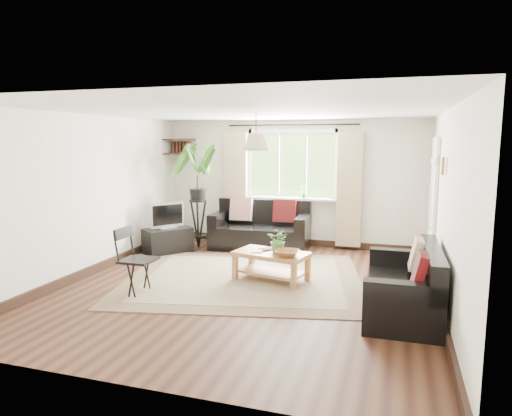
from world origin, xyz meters
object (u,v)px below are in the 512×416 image
(sofa_back, at_px, (260,226))
(tv_stand, at_px, (168,240))
(coffee_table, at_px, (271,266))
(palm_stand, at_px, (198,196))
(sofa_right, at_px, (402,281))
(folding_chair, at_px, (139,261))

(sofa_back, bearing_deg, tv_stand, -155.07)
(sofa_back, height_order, coffee_table, sofa_back)
(coffee_table, xyz_separation_m, palm_stand, (-1.87, 1.60, 0.77))
(sofa_right, height_order, folding_chair, folding_chair)
(sofa_back, bearing_deg, sofa_right, -49.20)
(sofa_right, bearing_deg, coffee_table, -113.30)
(tv_stand, bearing_deg, palm_stand, 1.97)
(tv_stand, bearing_deg, folding_chair, -124.35)
(sofa_back, distance_m, folding_chair, 3.04)
(sofa_back, distance_m, coffee_table, 2.02)
(sofa_right, bearing_deg, tv_stand, -115.00)
(tv_stand, distance_m, folding_chair, 2.27)
(sofa_back, xyz_separation_m, tv_stand, (-1.51, -0.80, -0.20))
(sofa_back, relative_size, sofa_right, 1.11)
(sofa_right, relative_size, tv_stand, 1.97)
(tv_stand, height_order, palm_stand, palm_stand)
(sofa_back, height_order, sofa_right, sofa_back)
(coffee_table, height_order, folding_chair, folding_chair)
(coffee_table, relative_size, folding_chair, 1.17)
(coffee_table, distance_m, folding_chair, 1.87)
(sofa_back, height_order, palm_stand, palm_stand)
(sofa_right, xyz_separation_m, palm_stand, (-3.66, 2.34, 0.60))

